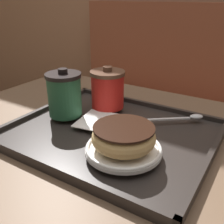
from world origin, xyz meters
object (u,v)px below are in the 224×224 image
object	(u,v)px
coffee_cup_rear	(108,89)
spoon	(188,117)
coffee_cup_front	(65,94)
donut_chocolate_glazed	(124,136)

from	to	relation	value
coffee_cup_rear	spoon	bearing A→B (deg)	10.86
coffee_cup_front	coffee_cup_rear	distance (m)	0.12
coffee_cup_front	coffee_cup_rear	xyz separation A→B (m)	(0.07, 0.10, -0.00)
coffee_cup_rear	donut_chocolate_glazed	world-z (taller)	coffee_cup_rear
spoon	donut_chocolate_glazed	bearing A→B (deg)	-143.76
coffee_cup_front	donut_chocolate_glazed	bearing A→B (deg)	-19.38
spoon	coffee_cup_rear	bearing A→B (deg)	153.17
coffee_cup_rear	spoon	xyz separation A→B (m)	(0.22, 0.04, -0.05)
coffee_cup_front	spoon	distance (m)	0.33
coffee_cup_front	donut_chocolate_glazed	distance (m)	0.24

